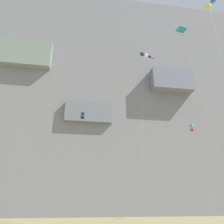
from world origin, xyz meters
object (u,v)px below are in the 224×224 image
Objects in this scene: kite_windsock_mid_center at (146,55)px; kite_box_high_center at (192,128)px; kite_diamond_front_field at (182,33)px; kite_box_low_right at (83,116)px; kite_windsock_mid_left at (213,1)px.

kite_windsock_mid_center is 1.57× the size of kite_box_high_center.
kite_diamond_front_field is 1.62× the size of kite_box_low_right.
kite_windsock_mid_center is at bearing -143.85° from kite_box_high_center.
kite_diamond_front_field is 1.15× the size of kite_windsock_mid_center.
kite_windsock_mid_left is at bearing -107.75° from kite_box_high_center.
kite_windsock_mid_left is 27.66m from kite_box_high_center.
kite_box_low_right is at bearing 139.17° from kite_diamond_front_field.
kite_box_high_center is at bearing -4.13° from kite_box_low_right.
kite_diamond_front_field reaches higher than kite_windsock_mid_left.
kite_diamond_front_field is 21.45m from kite_box_high_center.
kite_diamond_front_field is at bearing -117.66° from kite_box_high_center.
kite_box_low_right is 25.64m from kite_box_high_center.
kite_box_high_center is (7.63, 23.83, -11.79)m from kite_windsock_mid_left.
kite_box_low_right is at bearing 175.87° from kite_box_high_center.
kite_windsock_mid_center is (11.77, -11.86, 9.31)m from kite_box_low_right.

